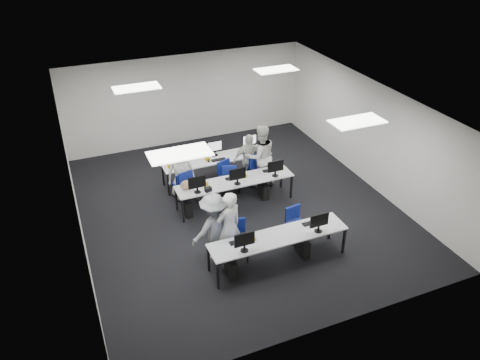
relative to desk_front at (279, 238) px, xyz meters
name	(u,v)px	position (x,y,z in m)	size (l,w,h in m)	color
room	(238,158)	(0.00, 2.40, 0.82)	(9.00, 9.02, 3.00)	black
ceiling_panels	(238,103)	(0.00, 2.40, 2.30)	(5.20, 4.60, 0.02)	white
desk_front	(279,238)	(0.00, 0.00, 0.00)	(3.20, 0.70, 0.73)	silver
desk_mid	(235,182)	(0.00, 2.60, 0.00)	(3.20, 0.70, 0.73)	silver
desk_back	(217,159)	(0.00, 4.00, 0.00)	(3.20, 0.70, 0.73)	silver
equipment_front	(271,252)	(-0.19, -0.02, -0.32)	(2.51, 0.41, 1.19)	#0B2B96
equipment_mid	(229,194)	(-0.19, 2.58, -0.32)	(2.91, 0.41, 1.19)	white
equipment_back	(223,168)	(0.19, 4.02, -0.32)	(2.91, 0.41, 1.19)	white
chair_0	(237,246)	(-0.78, 0.52, -0.39)	(0.56, 0.59, 0.94)	navy
chair_1	(296,230)	(0.77, 0.56, -0.40)	(0.50, 0.53, 0.88)	navy
chair_2	(190,195)	(-1.13, 3.08, -0.40)	(0.51, 0.54, 0.89)	navy
chair_3	(228,183)	(0.05, 3.23, -0.39)	(0.60, 0.62, 0.94)	navy
chair_4	(260,177)	(1.00, 3.19, -0.38)	(0.62, 0.65, 0.96)	navy
chair_5	(181,189)	(-1.26, 3.47, -0.42)	(0.44, 0.47, 0.81)	navy
chair_6	(229,181)	(0.11, 3.33, -0.40)	(0.56, 0.59, 0.89)	navy
chair_7	(257,174)	(1.03, 3.42, -0.41)	(0.49, 0.52, 0.84)	navy
handbag	(186,185)	(-1.31, 2.67, 0.18)	(0.31, 0.20, 0.25)	tan
student_0	(229,227)	(-0.97, 0.54, 0.20)	(0.65, 0.42, 1.77)	beige
student_1	(260,156)	(1.06, 3.30, 0.24)	(0.90, 0.70, 1.84)	beige
student_2	(181,172)	(-1.22, 3.52, 0.09)	(0.76, 0.49, 1.55)	beige
student_3	(248,159)	(0.77, 3.48, 0.10)	(0.91, 0.38, 1.56)	beige
photographer	(214,227)	(-1.27, 0.70, 0.17)	(1.10, 0.63, 1.70)	slate
dslr_camera	(208,189)	(-1.31, 0.88, 1.07)	(0.14, 0.18, 0.10)	black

